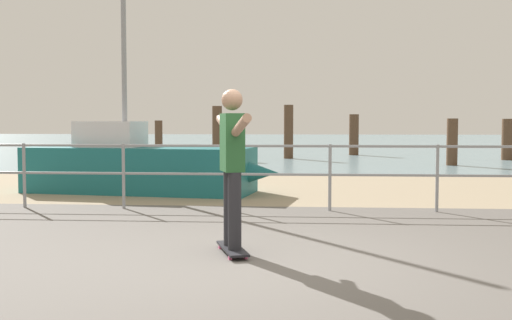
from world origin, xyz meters
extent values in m
cube|color=#605B56|center=(0.00, -1.00, 0.00)|extent=(24.00, 10.00, 0.04)
cube|color=tan|center=(0.00, 7.00, 0.00)|extent=(24.00, 6.00, 0.04)
cube|color=#75939E|center=(0.00, 35.00, 0.00)|extent=(72.00, 50.00, 0.04)
cylinder|color=gray|center=(-3.98, 3.60, 0.53)|extent=(0.05, 0.05, 1.05)
cylinder|color=gray|center=(-2.35, 3.60, 0.53)|extent=(0.05, 0.05, 1.05)
cylinder|color=gray|center=(-0.72, 3.60, 0.53)|extent=(0.05, 0.05, 1.05)
cylinder|color=gray|center=(0.90, 3.60, 0.53)|extent=(0.05, 0.05, 1.05)
cylinder|color=gray|center=(2.53, 3.60, 0.53)|extent=(0.05, 0.05, 1.05)
cylinder|color=gray|center=(-1.54, 3.60, 1.02)|extent=(14.63, 0.04, 0.04)
cylinder|color=gray|center=(-1.54, 3.60, 0.58)|extent=(14.63, 0.04, 0.04)
cube|color=#19666B|center=(-2.70, 5.87, 0.45)|extent=(4.56, 2.02, 0.90)
cone|color=#19666B|center=(-0.52, 5.55, 0.45)|extent=(1.20, 0.91, 0.77)
cylinder|color=gray|center=(-2.99, 5.91, 3.18)|extent=(0.10, 0.10, 4.56)
cube|color=silver|center=(-3.29, 5.95, 1.15)|extent=(1.32, 1.06, 0.50)
cube|color=black|center=(-0.24, 0.35, 0.07)|extent=(0.44, 0.82, 0.02)
cylinder|color=#E5598C|center=(-0.08, 0.11, 0.03)|extent=(0.05, 0.07, 0.06)
cylinder|color=#E5598C|center=(-0.23, 0.06, 0.03)|extent=(0.05, 0.07, 0.06)
cylinder|color=#E5598C|center=(-0.25, 0.64, 0.03)|extent=(0.05, 0.07, 0.06)
cylinder|color=#E5598C|center=(-0.40, 0.59, 0.03)|extent=(0.05, 0.07, 0.06)
cylinder|color=#26262B|center=(-0.20, 0.24, 0.48)|extent=(0.14, 0.14, 0.80)
cylinder|color=#26262B|center=(-0.27, 0.47, 0.48)|extent=(0.14, 0.14, 0.80)
cube|color=#26592D|center=(-0.24, 0.35, 1.18)|extent=(0.30, 0.40, 0.60)
sphere|color=#9E755B|center=(-0.24, 0.35, 1.62)|extent=(0.22, 0.22, 0.22)
cylinder|color=#9E755B|center=(-0.10, -0.07, 1.36)|extent=(0.26, 0.56, 0.23)
cylinder|color=#9E755B|center=(-0.37, 0.78, 1.36)|extent=(0.26, 0.56, 0.23)
cylinder|color=#513826|center=(-5.31, 18.55, 0.72)|extent=(0.30, 0.30, 1.43)
cylinder|color=#513826|center=(-2.71, 16.76, 0.98)|extent=(0.36, 0.36, 1.96)
cylinder|color=#513826|center=(-0.10, 17.23, 1.00)|extent=(0.35, 0.35, 2.01)
cylinder|color=#513826|center=(2.51, 19.84, 0.84)|extent=(0.39, 0.39, 1.69)
cylinder|color=#513826|center=(5.11, 13.97, 0.74)|extent=(0.34, 0.34, 1.49)
cylinder|color=#513826|center=(7.72, 16.93, 0.74)|extent=(0.40, 0.40, 1.49)
camera|label=1|loc=(0.52, -6.11, 1.40)|focal=44.10mm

